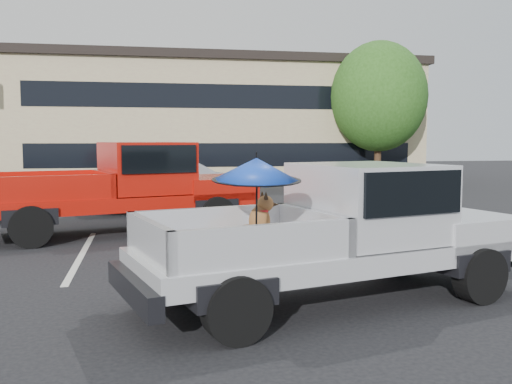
# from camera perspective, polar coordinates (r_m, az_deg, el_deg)

# --- Properties ---
(ground) EXTENTS (90.00, 90.00, 0.00)m
(ground) POSITION_cam_1_polar(r_m,az_deg,el_deg) (9.72, -0.24, -7.89)
(ground) COLOR black
(ground) RESTS_ON ground
(stripe_left) EXTENTS (0.12, 5.00, 0.01)m
(stripe_left) POSITION_cam_1_polar(r_m,az_deg,el_deg) (11.57, -17.00, -5.97)
(stripe_left) COLOR silver
(stripe_left) RESTS_ON ground
(stripe_right) EXTENTS (0.12, 5.00, 0.01)m
(stripe_right) POSITION_cam_1_polar(r_m,az_deg,el_deg) (12.46, 11.73, -5.06)
(stripe_right) COLOR silver
(stripe_right) RESTS_ON ground
(motel_building) EXTENTS (20.40, 8.40, 6.30)m
(motel_building) POSITION_cam_1_polar(r_m,az_deg,el_deg) (30.53, -3.94, 7.12)
(motel_building) COLOR tan
(motel_building) RESTS_ON ground
(tree_right) EXTENTS (4.46, 4.46, 6.78)m
(tree_right) POSITION_cam_1_polar(r_m,az_deg,el_deg) (27.56, 12.18, 9.30)
(tree_right) COLOR #332114
(tree_right) RESTS_ON ground
(tree_back) EXTENTS (4.68, 4.68, 7.11)m
(tree_back) POSITION_cam_1_polar(r_m,az_deg,el_deg) (34.26, 2.15, 8.95)
(tree_back) COLOR #332114
(tree_back) RESTS_ON ground
(silver_pickup) EXTENTS (6.00, 3.34, 2.06)m
(silver_pickup) POSITION_cam_1_polar(r_m,az_deg,el_deg) (7.97, 9.72, -3.18)
(silver_pickup) COLOR black
(silver_pickup) RESTS_ON ground
(red_pickup) EXTENTS (6.89, 3.97, 2.15)m
(red_pickup) POSITION_cam_1_polar(r_m,az_deg,el_deg) (13.96, -11.67, 0.90)
(red_pickup) COLOR black
(red_pickup) RESTS_ON ground
(silver_sedan) EXTENTS (5.29, 3.40, 1.65)m
(silver_sedan) POSITION_cam_1_polar(r_m,az_deg,el_deg) (18.59, -8.19, 0.93)
(silver_sedan) COLOR #ACAEB3
(silver_sedan) RESTS_ON ground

